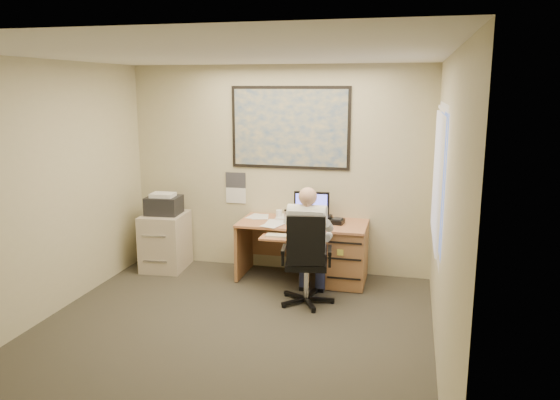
% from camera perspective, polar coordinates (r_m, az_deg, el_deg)
% --- Properties ---
extents(room_shell, '(4.00, 4.50, 2.70)m').
position_cam_1_polar(room_shell, '(5.07, -6.29, -0.49)').
color(room_shell, '#343128').
rests_on(room_shell, ground).
extents(desk, '(1.60, 0.97, 1.11)m').
position_cam_1_polar(desk, '(6.91, 5.17, -4.94)').
color(desk, '#C07C52').
rests_on(desk, ground).
extents(world_map, '(1.56, 0.03, 1.06)m').
position_cam_1_polar(world_map, '(7.07, 1.05, 7.55)').
color(world_map, '#1E4C93').
rests_on(world_map, room_shell).
extents(wall_calendar, '(0.28, 0.01, 0.42)m').
position_cam_1_polar(wall_calendar, '(7.39, -4.65, 1.27)').
color(wall_calendar, white).
rests_on(wall_calendar, room_shell).
extents(window_blinds, '(0.06, 1.40, 1.30)m').
position_cam_1_polar(window_blinds, '(5.53, 16.27, 2.24)').
color(window_blinds, '#EEE5CE').
rests_on(window_blinds, room_shell).
extents(filing_cabinet, '(0.58, 0.68, 1.04)m').
position_cam_1_polar(filing_cabinet, '(7.52, -11.90, -3.70)').
color(filing_cabinet, '#C2B49C').
rests_on(filing_cabinet, ground).
extents(office_chair, '(0.72, 0.72, 1.07)m').
position_cam_1_polar(office_chair, '(6.20, 2.62, -8.12)').
color(office_chair, black).
rests_on(office_chair, ground).
extents(person, '(0.56, 0.79, 1.33)m').
position_cam_1_polar(person, '(6.16, 2.86, -4.78)').
color(person, silver).
rests_on(person, office_chair).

